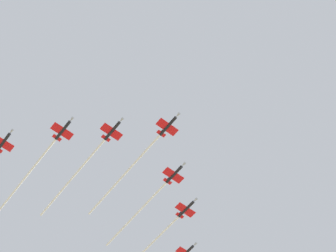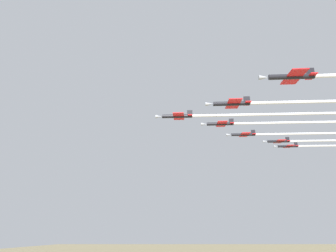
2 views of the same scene
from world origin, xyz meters
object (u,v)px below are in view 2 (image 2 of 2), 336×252
(jet_port_inner, at_px, (285,102))
(jet_starboard_outer, at_px, (284,134))
(jet_starboard_inner, at_px, (265,123))
(jet_tail_end, at_px, (332,146))
(jet_lead, at_px, (230,115))
(jet_port_trail, at_px, (312,141))

(jet_port_inner, bearing_deg, jet_starboard_outer, -16.41)
(jet_starboard_inner, distance_m, jet_tail_end, 61.86)
(jet_lead, xyz_separation_m, jet_port_trail, (10.60, -60.06, -0.34))
(jet_starboard_inner, xyz_separation_m, jet_port_trail, (7.29, -39.74, -1.26))
(jet_port_inner, xyz_separation_m, jet_tail_end, (32.28, -80.55, 0.72))
(jet_port_trail, bearing_deg, jet_port_inner, 153.41)
(jet_port_inner, relative_size, jet_tail_end, 0.75)
(jet_lead, distance_m, jet_starboard_inner, 20.61)
(jet_starboard_inner, bearing_deg, jet_lead, 136.02)
(jet_lead, bearing_deg, jet_starboard_outer, -40.37)
(jet_port_inner, distance_m, jet_starboard_inner, 29.77)
(jet_starboard_outer, bearing_deg, jet_port_trail, -48.20)
(jet_starboard_outer, bearing_deg, jet_starboard_inner, 143.67)
(jet_lead, relative_size, jet_starboard_outer, 1.02)
(jet_lead, height_order, jet_port_trail, jet_lead)
(jet_lead, distance_m, jet_starboard_outer, 38.89)
(jet_port_inner, xyz_separation_m, jet_starboard_outer, (27.77, -37.09, 0.81))
(jet_starboard_inner, bearing_deg, jet_port_inner, 175.77)
(jet_lead, bearing_deg, jet_starboard_inner, -43.98)
(jet_tail_end, bearing_deg, jet_port_trail, 133.63)
(jet_tail_end, bearing_deg, jet_starboard_inner, 135.94)
(jet_port_trail, bearing_deg, jet_starboard_outer, 131.80)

